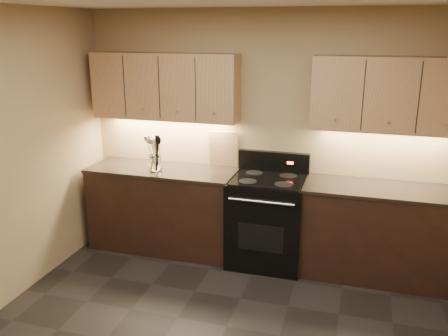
% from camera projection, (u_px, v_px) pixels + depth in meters
% --- Properties ---
extents(wall_back, '(4.00, 0.04, 2.60)m').
position_uv_depth(wall_back, '(268.00, 136.00, 5.03)').
color(wall_back, tan).
rests_on(wall_back, ground).
extents(counter_left, '(1.62, 0.62, 0.93)m').
position_uv_depth(counter_left, '(164.00, 208.00, 5.29)').
color(counter_left, black).
rests_on(counter_left, ground).
extents(counter_right, '(1.46, 0.62, 0.93)m').
position_uv_depth(counter_right, '(377.00, 232.00, 4.67)').
color(counter_right, black).
rests_on(counter_right, ground).
extents(stove, '(0.76, 0.68, 1.14)m').
position_uv_depth(stove, '(267.00, 219.00, 4.95)').
color(stove, black).
rests_on(stove, ground).
extents(upper_cab_left, '(1.60, 0.30, 0.70)m').
position_uv_depth(upper_cab_left, '(165.00, 86.00, 5.05)').
color(upper_cab_left, tan).
rests_on(upper_cab_left, wall_back).
extents(upper_cab_right, '(1.44, 0.30, 0.70)m').
position_uv_depth(upper_cab_right, '(390.00, 95.00, 4.43)').
color(upper_cab_right, tan).
rests_on(upper_cab_right, wall_back).
extents(outlet_plate, '(0.08, 0.01, 0.12)m').
position_uv_depth(outlet_plate, '(156.00, 144.00, 5.43)').
color(outlet_plate, '#B2B5BA').
rests_on(outlet_plate, wall_back).
extents(utensil_crock, '(0.14, 0.14, 0.17)m').
position_uv_depth(utensil_crock, '(155.00, 163.00, 5.06)').
color(utensil_crock, white).
rests_on(utensil_crock, counter_left).
extents(cutting_board, '(0.32, 0.10, 0.40)m').
position_uv_depth(cutting_board, '(224.00, 149.00, 5.17)').
color(cutting_board, tan).
rests_on(cutting_board, counter_left).
extents(wooden_spoon, '(0.12, 0.09, 0.34)m').
position_uv_depth(wooden_spoon, '(152.00, 154.00, 5.03)').
color(wooden_spoon, tan).
rests_on(wooden_spoon, utensil_crock).
extents(black_spoon, '(0.12, 0.09, 0.37)m').
position_uv_depth(black_spoon, '(156.00, 153.00, 5.04)').
color(black_spoon, black).
rests_on(black_spoon, utensil_crock).
extents(black_turner, '(0.12, 0.13, 0.39)m').
position_uv_depth(black_turner, '(155.00, 152.00, 5.01)').
color(black_turner, black).
rests_on(black_turner, utensil_crock).
extents(steel_spatula, '(0.19, 0.16, 0.41)m').
position_uv_depth(steel_spatula, '(156.00, 151.00, 5.02)').
color(steel_spatula, silver).
rests_on(steel_spatula, utensil_crock).
extents(steel_skimmer, '(0.18, 0.12, 0.36)m').
position_uv_depth(steel_skimmer, '(157.00, 154.00, 5.02)').
color(steel_skimmer, silver).
rests_on(steel_skimmer, utensil_crock).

